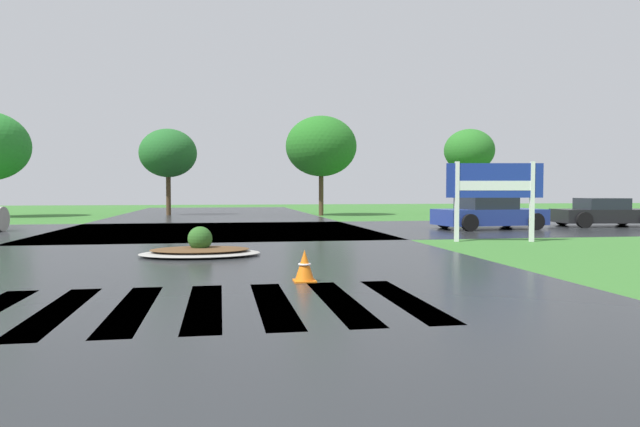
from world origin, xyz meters
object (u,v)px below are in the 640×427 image
at_px(median_island, 200,250).
at_px(car_dark_suv, 488,214).
at_px(traffic_cone, 305,267).
at_px(car_silver_hatch, 604,213).
at_px(estate_billboard, 495,185).

xyz_separation_m(median_island, car_dark_suv, (10.77, 7.62, 0.46)).
bearing_deg(traffic_cone, median_island, 113.79).
bearing_deg(car_silver_hatch, car_dark_suv, -165.87).
relative_size(car_dark_suv, traffic_cone, 8.17).
distance_m(estate_billboard, car_dark_suv, 5.86).
xyz_separation_m(car_silver_hatch, traffic_cone, (-14.42, -12.46, -0.30)).
distance_m(median_island, car_silver_hatch, 18.26).
distance_m(median_island, car_dark_suv, 13.20).
bearing_deg(traffic_cone, car_silver_hatch, 40.81).
relative_size(median_island, traffic_cone, 5.20).
bearing_deg(estate_billboard, traffic_cone, 55.29).
bearing_deg(estate_billboard, median_island, 26.32).
bearing_deg(median_island, estate_billboard, 15.73).
height_order(car_dark_suv, traffic_cone, car_dark_suv).
relative_size(estate_billboard, traffic_cone, 5.26).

